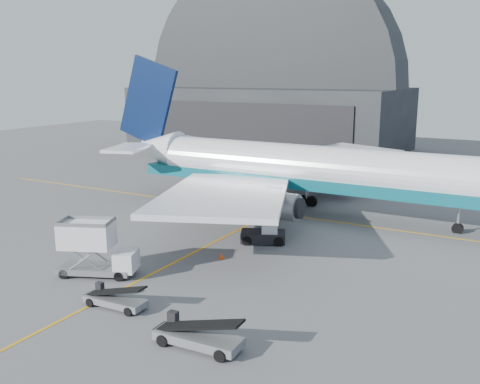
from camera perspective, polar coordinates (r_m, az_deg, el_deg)
The scene contains 9 objects.
ground at distance 41.29m, azimuth -8.91°, elevation -8.41°, with size 200.00×200.00×0.00m, color #565659.
taxi_lines at distance 51.27m, azimuth -0.17°, elevation -4.06°, with size 80.00×42.12×0.02m.
hangar at distance 105.81m, azimuth 3.39°, elevation 9.73°, with size 50.00×28.30×28.00m.
airliner at distance 57.36m, azimuth 6.05°, elevation 2.51°, with size 48.38×46.91×16.98m.
catering_truck at distance 40.94m, azimuth -15.29°, elevation -5.90°, with size 6.17×4.21×3.99m.
pushback_tug at distance 47.52m, azimuth 2.62°, elevation -4.59°, with size 4.44×3.60×1.80m.
belt_loader_a at distance 35.77m, azimuth -13.18°, elevation -11.07°, with size 4.50×1.75×1.70m.
belt_loader_b at distance 30.31m, azimuth -4.57°, elevation -15.08°, with size 5.32×2.05×2.01m.
traffic_cone at distance 43.45m, azimuth -2.00°, elevation -6.82°, with size 0.38×0.38×0.55m.
Camera 1 is at (24.11, -30.16, 14.64)m, focal length 40.00 mm.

